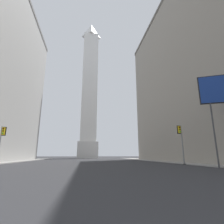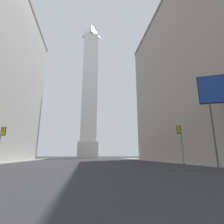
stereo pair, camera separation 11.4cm
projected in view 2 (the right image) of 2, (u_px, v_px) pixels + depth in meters
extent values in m
cube|color=gray|center=(190.00, 163.00, 29.62)|extent=(5.00, 93.54, 0.15)
cube|color=gray|center=(224.00, 70.00, 37.10)|extent=(22.39, 53.27, 37.78)
cube|color=silver|center=(88.00, 150.00, 75.85)|extent=(8.67, 8.67, 6.92)
cube|color=white|center=(90.00, 86.00, 83.03)|extent=(6.94, 6.94, 52.97)
pyramid|color=white|center=(92.00, 31.00, 90.29)|extent=(6.94, 6.94, 7.63)
cylinder|color=slate|center=(182.00, 144.00, 26.92)|extent=(0.18, 0.18, 5.99)
cylinder|color=#262626|center=(184.00, 164.00, 26.21)|extent=(0.40, 0.40, 0.10)
cube|color=yellow|center=(179.00, 130.00, 27.43)|extent=(0.34, 0.34, 1.10)
cube|color=black|center=(178.00, 130.00, 27.60)|extent=(0.58, 0.04, 1.32)
sphere|color=#410907|center=(179.00, 127.00, 27.33)|extent=(0.22, 0.22, 0.22)
sphere|color=#483506|center=(180.00, 129.00, 27.24)|extent=(0.22, 0.22, 0.22)
sphere|color=green|center=(180.00, 132.00, 27.16)|extent=(0.22, 0.22, 0.22)
cube|color=yellow|center=(3.00, 131.00, 26.25)|extent=(0.35, 0.35, 1.10)
cube|color=black|center=(4.00, 131.00, 26.42)|extent=(0.58, 0.06, 1.32)
sphere|color=#410907|center=(3.00, 129.00, 26.14)|extent=(0.22, 0.22, 0.22)
sphere|color=#483506|center=(3.00, 131.00, 26.06)|extent=(0.22, 0.22, 0.22)
sphere|color=green|center=(2.00, 133.00, 25.98)|extent=(0.22, 0.22, 0.22)
cylinder|color=#3F3F42|center=(214.00, 134.00, 19.69)|extent=(0.18, 0.18, 7.37)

